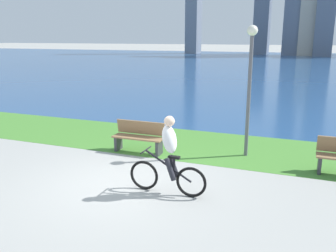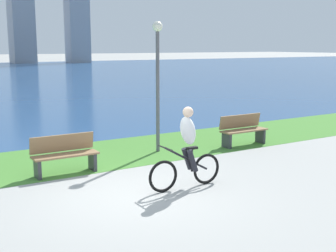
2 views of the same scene
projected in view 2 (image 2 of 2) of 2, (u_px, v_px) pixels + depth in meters
The scene contains 6 objects.
ground_plane at pixel (134, 195), 8.89m from camera, with size 300.00×300.00×0.00m, color #9E9E99.
grass_strip_bayside at pixel (74, 158), 11.78m from camera, with size 120.00×3.28×0.01m, color #478433.
cyclist_lead at pixel (187, 148), 9.20m from camera, with size 1.73×0.52×1.70m.
bench_near_path at pixel (243, 130), 13.28m from camera, with size 1.50×0.47×0.90m.
bench_far_along_path at pixel (65, 155), 10.30m from camera, with size 1.50×0.47×0.90m.
lamppost_tall at pixel (158, 66), 12.14m from camera, with size 0.28×0.28×3.55m.
Camera 2 is at (-3.88, -7.60, 2.92)m, focal length 48.04 mm.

